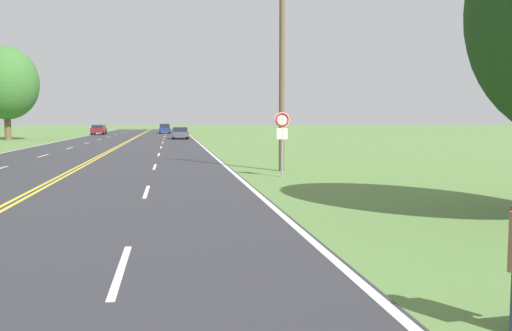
{
  "coord_description": "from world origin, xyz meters",
  "views": [
    {
      "loc": [
        4.34,
        -0.85,
        2.32
      ],
      "look_at": [
        6.33,
        11.81,
        1.21
      ],
      "focal_mm": 38.0,
      "sensor_mm": 36.0,
      "label": 1
    }
  ],
  "objects": [
    {
      "name": "car_dark_blue_sedan_receding",
      "position": [
        3.37,
        86.49,
        0.76
      ],
      "size": [
        1.84,
        4.09,
        1.51
      ],
      "rotation": [
        0.0,
        0.0,
        -1.54
      ],
      "color": "black",
      "rests_on": "ground"
    },
    {
      "name": "utility_pole_midground",
      "position": [
        9.19,
        22.67,
        4.36
      ],
      "size": [
        1.8,
        0.24,
        8.41
      ],
      "color": "brown",
      "rests_on": "ground"
    },
    {
      "name": "traffic_sign",
      "position": [
        8.7,
        20.19,
        1.94
      ],
      "size": [
        0.6,
        0.1,
        2.58
      ],
      "color": "gray",
      "rests_on": "ground"
    },
    {
      "name": "car_maroon_hatchback_mid_far",
      "position": [
        -6.03,
        80.72,
        0.78
      ],
      "size": [
        1.97,
        3.6,
        1.41
      ],
      "rotation": [
        0.0,
        0.0,
        1.52
      ],
      "color": "black",
      "rests_on": "ground"
    },
    {
      "name": "car_dark_grey_sedan_mid_near",
      "position": [
        5.41,
        62.24,
        0.71
      ],
      "size": [
        1.85,
        4.76,
        1.35
      ],
      "rotation": [
        0.0,
        0.0,
        -1.56
      ],
      "color": "black",
      "rests_on": "ground"
    },
    {
      "name": "tree_left_verge",
      "position": [
        -13.24,
        61.81,
        6.16
      ],
      "size": [
        6.86,
        6.86,
        10.12
      ],
      "color": "brown",
      "rests_on": "ground"
    }
  ]
}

